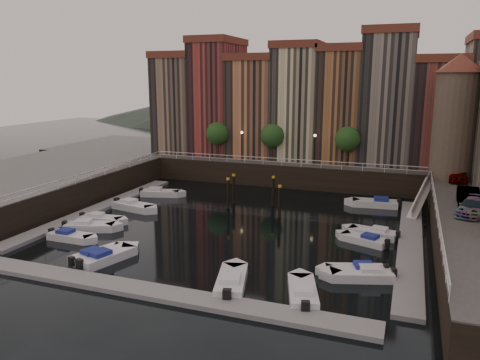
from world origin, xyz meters
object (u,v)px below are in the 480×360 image
at_px(car_c, 472,208).
at_px(mooring_pilings, 253,194).
at_px(boat_left_1, 89,227).
at_px(corner_tower, 455,115).
at_px(boat_left_0, 70,236).
at_px(gangway, 421,195).
at_px(car_b, 468,198).
at_px(car_a, 457,175).
at_px(boat_left_2, 101,219).

bearing_deg(car_c, mooring_pilings, -177.72).
bearing_deg(car_c, boat_left_1, -150.76).
bearing_deg(corner_tower, boat_left_0, -142.81).
relative_size(gangway, mooring_pilings, 1.22).
xyz_separation_m(gangway, car_b, (3.64, -7.49, 1.88)).
relative_size(boat_left_0, car_c, 0.94).
bearing_deg(boat_left_1, car_a, 11.19).
xyz_separation_m(mooring_pilings, boat_left_2, (-12.75, -10.13, -1.30)).
height_order(boat_left_0, car_a, car_a).
xyz_separation_m(boat_left_0, boat_left_2, (-0.64, 5.31, 0.01)).
bearing_deg(gangway, corner_tower, 57.20).
bearing_deg(corner_tower, boat_left_2, -149.74).
height_order(gangway, boat_left_2, gangway).
relative_size(car_a, car_c, 0.99).
bearing_deg(boat_left_0, mooring_pilings, 52.49).
bearing_deg(car_b, gangway, 117.56).
bearing_deg(car_b, car_c, -87.65).
distance_m(corner_tower, car_c, 16.44).
bearing_deg(mooring_pilings, car_b, -7.59).
relative_size(boat_left_1, car_a, 1.06).
bearing_deg(boat_left_1, boat_left_0, -107.18).
height_order(gangway, car_b, car_b).
xyz_separation_m(boat_left_0, car_c, (33.24, 9.55, 3.34)).
distance_m(gangway, car_c, 11.34).
bearing_deg(boat_left_2, boat_left_0, -88.23).
relative_size(boat_left_0, boat_left_2, 0.97).
height_order(car_b, car_c, car_b).
distance_m(boat_left_1, car_b, 34.95).
height_order(corner_tower, car_a, corner_tower).
relative_size(boat_left_0, boat_left_1, 0.89).
relative_size(gangway, car_b, 1.72).
distance_m(gangway, mooring_pilings, 18.07).
xyz_separation_m(gangway, mooring_pilings, (-17.45, -4.68, -0.27)).
relative_size(gangway, boat_left_0, 1.87).
bearing_deg(car_b, boat_left_2, -166.18).
height_order(boat_left_0, car_b, car_b).
bearing_deg(boat_left_2, car_c, 1.98).
bearing_deg(car_a, corner_tower, 117.36).
height_order(boat_left_1, car_c, car_c).
relative_size(boat_left_1, boat_left_2, 1.09).
bearing_deg(boat_left_1, gangway, 9.62).
distance_m(corner_tower, gangway, 9.86).
bearing_deg(boat_left_1, car_c, -9.20).
relative_size(corner_tower, boat_left_2, 3.02).
xyz_separation_m(boat_left_2, car_a, (33.75, 18.11, 3.45)).
relative_size(boat_left_1, car_c, 1.06).
bearing_deg(mooring_pilings, car_c, -15.58).
height_order(boat_left_0, boat_left_2, boat_left_2).
bearing_deg(gangway, car_a, 42.91).
bearing_deg(boat_left_1, boat_left_2, 80.27).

